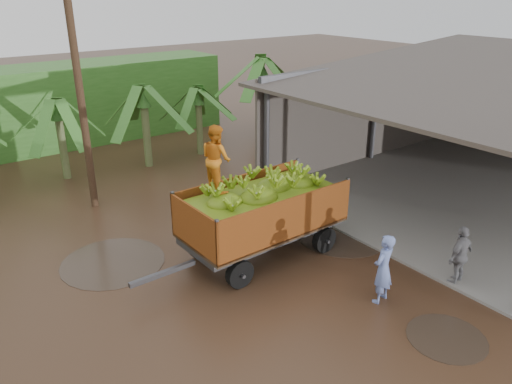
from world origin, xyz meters
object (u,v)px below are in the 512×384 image
at_px(man_blue, 383,269).
at_px(man_grey, 460,256).
at_px(utility_pole, 81,98).
at_px(banana_trailer, 261,210).

height_order(man_blue, man_grey, man_blue).
bearing_deg(man_blue, utility_pole, -80.86).
bearing_deg(man_grey, utility_pole, -63.90).
height_order(banana_trailer, man_grey, banana_trailer).
height_order(banana_trailer, man_blue, banana_trailer).
bearing_deg(man_grey, banana_trailer, -56.14).
xyz_separation_m(banana_trailer, man_grey, (3.00, -4.10, -0.56)).
xyz_separation_m(man_blue, utility_pole, (-3.42, 9.47, 2.79)).
distance_m(man_blue, utility_pole, 10.44).
bearing_deg(banana_trailer, utility_pole, 111.71).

